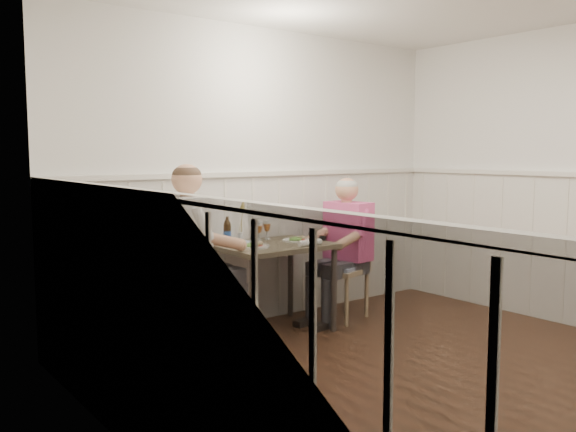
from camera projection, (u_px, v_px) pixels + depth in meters
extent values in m
plane|color=#462B1C|center=(471.00, 394.00, 3.82)|extent=(4.50, 4.50, 0.00)
cube|color=white|center=(264.00, 176.00, 5.47)|extent=(4.00, 0.04, 2.60)
cube|color=white|center=(181.00, 204.00, 2.48)|extent=(0.04, 4.50, 2.60)
cube|color=silver|center=(265.00, 248.00, 5.52)|extent=(3.98, 0.03, 1.30)
cube|color=silver|center=(187.00, 358.00, 2.56)|extent=(0.03, 4.48, 1.30)
cube|color=silver|center=(266.00, 174.00, 5.44)|extent=(3.98, 0.06, 0.04)
cube|color=silver|center=(188.00, 199.00, 2.50)|extent=(0.06, 4.48, 0.04)
cube|color=brown|center=(273.00, 246.00, 5.08)|extent=(0.92, 0.70, 0.04)
cylinder|color=#3F3833|center=(253.00, 305.00, 4.64)|extent=(0.05, 0.05, 0.71)
cylinder|color=#3F3833|center=(213.00, 290.00, 5.11)|extent=(0.05, 0.05, 0.71)
cylinder|color=#3F3833|center=(334.00, 290.00, 5.13)|extent=(0.05, 0.05, 0.71)
cylinder|color=#3F3833|center=(291.00, 278.00, 5.61)|extent=(0.05, 0.05, 0.71)
cube|color=#A1815C|center=(339.00, 270.00, 5.52)|extent=(0.55, 0.55, 0.04)
cube|color=#4159A2|center=(339.00, 266.00, 5.52)|extent=(0.50, 0.50, 0.03)
cube|color=#A1815C|center=(350.00, 240.00, 5.66)|extent=(0.17, 0.43, 0.46)
cylinder|color=#A1815C|center=(367.00, 294.00, 5.59)|extent=(0.04, 0.04, 0.43)
cylinder|color=#A1815C|center=(347.00, 302.00, 5.28)|extent=(0.04, 0.04, 0.43)
cylinder|color=#A1815C|center=(331.00, 289.00, 5.80)|extent=(0.04, 0.04, 0.43)
cylinder|color=#A1815C|center=(310.00, 296.00, 5.50)|extent=(0.04, 0.04, 0.43)
cube|color=#A1815C|center=(198.00, 299.00, 4.60)|extent=(0.45, 0.45, 0.04)
cube|color=#4159A2|center=(198.00, 294.00, 4.60)|extent=(0.41, 0.41, 0.03)
cube|color=#A1815C|center=(178.00, 272.00, 4.45)|extent=(0.08, 0.40, 0.42)
cylinder|color=#A1815C|center=(167.00, 326.00, 4.62)|extent=(0.03, 0.03, 0.39)
cylinder|color=#A1815C|center=(203.00, 318.00, 4.86)|extent=(0.03, 0.03, 0.39)
cylinder|color=#A1815C|center=(194.00, 336.00, 4.38)|extent=(0.03, 0.03, 0.39)
cylinder|color=#A1815C|center=(230.00, 326.00, 4.62)|extent=(0.03, 0.03, 0.39)
cube|color=#3F3F47|center=(346.00, 295.00, 5.57)|extent=(0.46, 0.43, 0.43)
cube|color=#3F3F47|center=(333.00, 268.00, 5.40)|extent=(0.44, 0.39, 0.12)
cube|color=#D34182|center=(347.00, 231.00, 5.50)|extent=(0.28, 0.44, 0.52)
sphere|color=tan|center=(347.00, 189.00, 5.46)|extent=(0.21, 0.21, 0.21)
sphere|color=#A5A5A0|center=(347.00, 186.00, 5.46)|extent=(0.20, 0.20, 0.20)
cube|color=black|center=(322.00, 234.00, 5.26)|extent=(0.02, 0.07, 0.12)
cube|color=#3F3F47|center=(188.00, 318.00, 4.69)|extent=(0.48, 0.44, 0.47)
cube|color=#3F3F47|center=(212.00, 277.00, 4.78)|extent=(0.46, 0.40, 0.14)
cube|color=white|center=(186.00, 234.00, 4.63)|extent=(0.27, 0.47, 0.58)
sphere|color=tan|center=(186.00, 179.00, 4.58)|extent=(0.23, 0.23, 0.23)
sphere|color=#4C3828|center=(185.00, 175.00, 4.58)|extent=(0.22, 0.22, 0.22)
cylinder|color=white|center=(297.00, 240.00, 5.22)|extent=(0.25, 0.25, 0.02)
ellipsoid|color=#3F722D|center=(295.00, 237.00, 5.17)|extent=(0.12, 0.10, 0.05)
sphere|color=tan|center=(301.00, 237.00, 5.26)|extent=(0.03, 0.03, 0.03)
cube|color=brown|center=(295.00, 238.00, 5.27)|extent=(0.07, 0.05, 0.01)
cylinder|color=white|center=(299.00, 236.00, 5.30)|extent=(0.05, 0.05, 0.03)
cylinder|color=white|center=(254.00, 246.00, 4.88)|extent=(0.25, 0.25, 0.02)
ellipsoid|color=#3F722D|center=(252.00, 243.00, 4.84)|extent=(0.12, 0.10, 0.05)
sphere|color=tan|center=(259.00, 243.00, 4.92)|extent=(0.03, 0.03, 0.03)
cylinder|color=silver|center=(267.00, 239.00, 5.33)|extent=(0.06, 0.06, 0.01)
cylinder|color=silver|center=(267.00, 235.00, 5.33)|extent=(0.01, 0.01, 0.07)
cone|color=#BA6A2B|center=(267.00, 227.00, 5.32)|extent=(0.07, 0.07, 0.07)
cylinder|color=silver|center=(267.00, 222.00, 5.32)|extent=(0.07, 0.07, 0.03)
cylinder|color=silver|center=(259.00, 240.00, 5.27)|extent=(0.06, 0.06, 0.01)
cylinder|color=silver|center=(259.00, 236.00, 5.26)|extent=(0.01, 0.01, 0.07)
cone|color=#BA6A2B|center=(259.00, 229.00, 5.26)|extent=(0.06, 0.06, 0.06)
cylinder|color=silver|center=(259.00, 224.00, 5.25)|extent=(0.06, 0.06, 0.03)
cylinder|color=black|center=(227.00, 234.00, 5.05)|extent=(0.06, 0.06, 0.17)
cone|color=black|center=(227.00, 222.00, 5.04)|extent=(0.06, 0.06, 0.04)
cylinder|color=black|center=(227.00, 218.00, 5.03)|extent=(0.03, 0.03, 0.03)
cylinder|color=#234A9A|center=(227.00, 234.00, 5.05)|extent=(0.07, 0.07, 0.04)
cylinder|color=white|center=(310.00, 243.00, 4.97)|extent=(0.23, 0.06, 0.05)
cylinder|color=silver|center=(241.00, 237.00, 5.23)|extent=(0.04, 0.04, 0.08)
cylinder|color=tan|center=(241.00, 221.00, 5.22)|extent=(0.02, 0.02, 0.25)
cone|color=tan|center=(240.00, 204.00, 5.20)|extent=(0.03, 0.03, 0.08)
cube|color=#4159A2|center=(237.00, 243.00, 5.12)|extent=(0.33, 0.28, 0.01)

